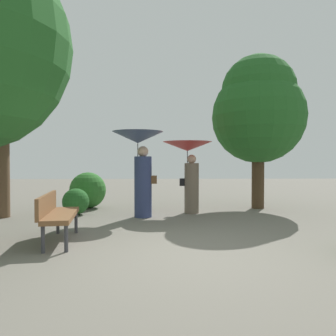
{
  "coord_description": "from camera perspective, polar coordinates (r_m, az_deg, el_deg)",
  "views": [
    {
      "loc": [
        -0.21,
        -4.81,
        1.41
      ],
      "look_at": [
        0.0,
        3.77,
        1.21
      ],
      "focal_mm": 34.88,
      "sensor_mm": 36.0,
      "label": 1
    }
  ],
  "objects": [
    {
      "name": "bush_behind_bench",
      "position": [
        8.81,
        -15.83,
        -5.67
      ],
      "size": [
        0.68,
        0.68,
        0.68
      ],
      "primitive_type": "sphere",
      "color": "#235B23",
      "rests_on": "ground"
    },
    {
      "name": "bush_path_right",
      "position": [
        9.9,
        -13.83,
        -3.79
      ],
      "size": [
        1.06,
        1.06,
        1.06
      ],
      "primitive_type": "sphere",
      "color": "#2D6B28",
      "rests_on": "ground"
    },
    {
      "name": "ground_plane",
      "position": [
        5.02,
        1.11,
        -14.96
      ],
      "size": [
        40.0,
        40.0,
        0.0
      ],
      "primitive_type": "plane",
      "color": "#6B665B"
    },
    {
      "name": "park_bench",
      "position": [
        5.98,
        -18.93,
        -7.36
      ],
      "size": [
        0.7,
        1.55,
        0.83
      ],
      "rotation": [
        0.0,
        0.0,
        1.71
      ],
      "color": "#38383D",
      "rests_on": "ground"
    },
    {
      "name": "tree_near_right",
      "position": [
        10.01,
        15.51,
        9.91
      ],
      "size": [
        2.7,
        2.7,
        4.48
      ],
      "color": "#42301E",
      "rests_on": "ground"
    },
    {
      "name": "person_right",
      "position": [
        8.71,
        3.64,
        1.49
      ],
      "size": [
        1.31,
        1.31,
        1.91
      ],
      "rotation": [
        0.0,
        0.0,
        1.47
      ],
      "color": "#6B5B4C",
      "rests_on": "ground"
    },
    {
      "name": "person_left",
      "position": [
        8.11,
        -4.94,
        2.1
      ],
      "size": [
        1.26,
        1.26,
        2.12
      ],
      "rotation": [
        0.0,
        0.0,
        1.47
      ],
      "color": "navy",
      "rests_on": "ground"
    }
  ]
}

